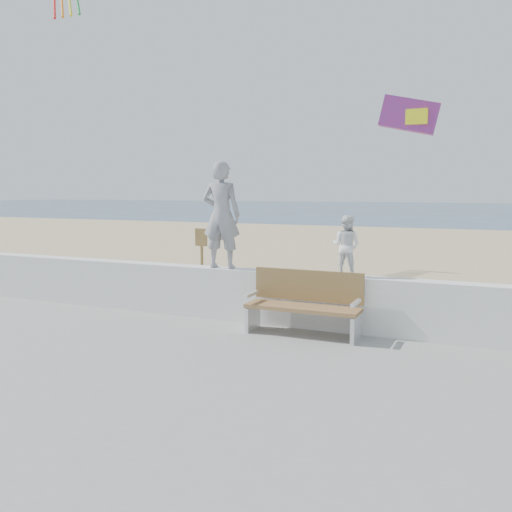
% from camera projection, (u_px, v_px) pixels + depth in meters
% --- Properties ---
extents(ground, '(220.00, 220.00, 0.00)m').
position_uv_depth(ground, '(192.00, 364.00, 7.65)').
color(ground, '#314A63').
rests_on(ground, ground).
extents(sand, '(90.00, 40.00, 0.08)m').
position_uv_depth(sand, '(349.00, 273.00, 15.82)').
color(sand, tan).
rests_on(sand, ground).
extents(seawall, '(30.00, 0.35, 0.90)m').
position_uv_depth(seawall, '(250.00, 295.00, 9.39)').
color(seawall, white).
rests_on(seawall, boardwalk).
extents(adult, '(0.73, 0.52, 1.87)m').
position_uv_depth(adult, '(221.00, 215.00, 9.44)').
color(adult, '#949399').
rests_on(adult, seawall).
extents(child, '(0.52, 0.44, 0.97)m').
position_uv_depth(child, '(346.00, 246.00, 8.60)').
color(child, white).
rests_on(child, seawall).
extents(bench, '(1.80, 0.57, 1.00)m').
position_uv_depth(bench, '(304.00, 302.00, 8.51)').
color(bench, '#9B7043').
rests_on(bench, boardwalk).
extents(parafoil_kite, '(1.12, 0.39, 0.76)m').
position_uv_depth(parafoil_kite, '(411.00, 115.00, 9.96)').
color(parafoil_kite, red).
rests_on(parafoil_kite, ground).
extents(sign, '(0.32, 0.07, 1.46)m').
position_uv_depth(sign, '(202.00, 253.00, 12.96)').
color(sign, olive).
rests_on(sign, sand).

